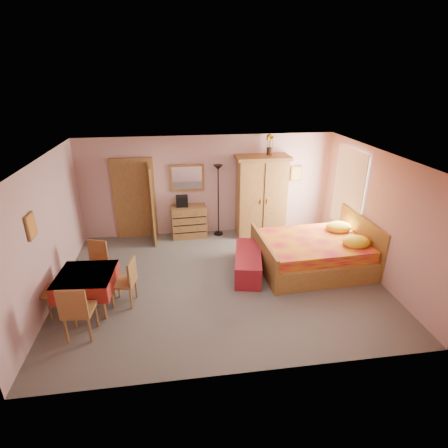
{
  "coord_description": "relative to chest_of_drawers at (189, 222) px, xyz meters",
  "views": [
    {
      "loc": [
        -0.82,
        -6.21,
        3.99
      ],
      "look_at": [
        0.1,
        0.3,
        1.15
      ],
      "focal_mm": 28.0,
      "sensor_mm": 36.0,
      "label": 1
    }
  ],
  "objects": [
    {
      "name": "floor",
      "position": [
        0.55,
        -2.26,
        -0.42
      ],
      "size": [
        6.5,
        6.5,
        0.0
      ],
      "primitive_type": "plane",
      "color": "slate",
      "rests_on": "ground"
    },
    {
      "name": "ceiling",
      "position": [
        0.55,
        -2.26,
        2.18
      ],
      "size": [
        6.5,
        6.5,
        0.0
      ],
      "primitive_type": "plane",
      "rotation": [
        3.14,
        0.0,
        0.0
      ],
      "color": "brown",
      "rests_on": "wall_back"
    },
    {
      "name": "wall_back",
      "position": [
        0.55,
        0.24,
        0.88
      ],
      "size": [
        6.5,
        0.1,
        2.6
      ],
      "primitive_type": "cube",
      "color": "tan",
      "rests_on": "floor"
    },
    {
      "name": "wall_front",
      "position": [
        0.55,
        -4.76,
        0.88
      ],
      "size": [
        6.5,
        0.1,
        2.6
      ],
      "primitive_type": "cube",
      "color": "tan",
      "rests_on": "floor"
    },
    {
      "name": "wall_left",
      "position": [
        -2.7,
        -2.26,
        0.88
      ],
      "size": [
        0.1,
        5.0,
        2.6
      ],
      "primitive_type": "cube",
      "color": "tan",
      "rests_on": "floor"
    },
    {
      "name": "wall_right",
      "position": [
        3.8,
        -2.26,
        0.88
      ],
      "size": [
        0.1,
        5.0,
        2.6
      ],
      "primitive_type": "cube",
      "color": "tan",
      "rests_on": "floor"
    },
    {
      "name": "doorway",
      "position": [
        -1.35,
        0.21,
        0.6
      ],
      "size": [
        1.06,
        0.12,
        2.15
      ],
      "primitive_type": "cube",
      "color": "#9E6B35",
      "rests_on": "floor"
    },
    {
      "name": "window",
      "position": [
        3.76,
        -1.06,
        1.03
      ],
      "size": [
        0.08,
        1.4,
        1.95
      ],
      "primitive_type": "cube",
      "color": "white",
      "rests_on": "wall_right"
    },
    {
      "name": "picture_left",
      "position": [
        -2.67,
        -2.86,
        1.28
      ],
      "size": [
        0.04,
        0.32,
        0.42
      ],
      "primitive_type": "cube",
      "color": "orange",
      "rests_on": "wall_left"
    },
    {
      "name": "picture_back",
      "position": [
        2.9,
        0.21,
        1.13
      ],
      "size": [
        0.3,
        0.04,
        0.4
      ],
      "primitive_type": "cube",
      "color": "#D8BF59",
      "rests_on": "wall_back"
    },
    {
      "name": "chest_of_drawers",
      "position": [
        0.0,
        0.0,
        0.0
      ],
      "size": [
        0.92,
        0.49,
        0.85
      ],
      "primitive_type": "cube",
      "rotation": [
        0.0,
        0.0,
        0.05
      ],
      "color": "brown",
      "rests_on": "floor"
    },
    {
      "name": "wall_mirror",
      "position": [
        0.0,
        0.21,
        1.13
      ],
      "size": [
        0.88,
        0.05,
        0.69
      ],
      "primitive_type": "cube",
      "rotation": [
        0.0,
        0.0,
        -0.01
      ],
      "color": "white",
      "rests_on": "wall_back"
    },
    {
      "name": "stereo",
      "position": [
        -0.16,
        0.04,
        0.56
      ],
      "size": [
        0.3,
        0.22,
        0.28
      ],
      "primitive_type": "cube",
      "rotation": [
        0.0,
        0.0,
        -0.01
      ],
      "color": "black",
      "rests_on": "chest_of_drawers"
    },
    {
      "name": "floor_lamp",
      "position": [
        0.78,
        0.02,
        0.52
      ],
      "size": [
        0.26,
        0.26,
        1.89
      ],
      "primitive_type": "cube",
      "rotation": [
        0.0,
        0.0,
        -0.09
      ],
      "color": "black",
      "rests_on": "floor"
    },
    {
      "name": "wardrobe",
      "position": [
        1.89,
        -0.09,
        0.64
      ],
      "size": [
        1.35,
        0.7,
        2.12
      ],
      "primitive_type": "cube",
      "rotation": [
        0.0,
        0.0,
        0.0
      ],
      "color": "#A97539",
      "rests_on": "floor"
    },
    {
      "name": "sunflower_vase",
      "position": [
        2.07,
        -0.01,
        1.95
      ],
      "size": [
        0.21,
        0.21,
        0.51
      ],
      "primitive_type": "cube",
      "rotation": [
        0.0,
        0.0,
        0.04
      ],
      "color": "gold",
      "rests_on": "wardrobe"
    },
    {
      "name": "bed",
      "position": [
        2.62,
        -1.98,
        0.13
      ],
      "size": [
        2.46,
        1.98,
        1.1
      ],
      "primitive_type": "cube",
      "rotation": [
        0.0,
        0.0,
        0.05
      ],
      "color": "#B81135",
      "rests_on": "floor"
    },
    {
      "name": "bench",
      "position": [
        1.16,
        -2.04,
        -0.18
      ],
      "size": [
        0.82,
        1.53,
        0.49
      ],
      "primitive_type": "cube",
      "rotation": [
        0.0,
        0.0,
        -0.2
      ],
      "color": "maroon",
      "rests_on": "floor"
    },
    {
      "name": "dining_table",
      "position": [
        -1.97,
        -2.83,
        -0.07
      ],
      "size": [
        1.04,
        1.04,
        0.72
      ],
      "primitive_type": "cube",
      "rotation": [
        0.0,
        0.0,
        -0.07
      ],
      "color": "maroon",
      "rests_on": "floor"
    },
    {
      "name": "chair_south",
      "position": [
        -1.94,
        -3.57,
        0.08
      ],
      "size": [
        0.5,
        0.5,
        1.0
      ],
      "primitive_type": "cube",
      "rotation": [
        0.0,
        0.0,
        -0.1
      ],
      "color": "olive",
      "rests_on": "floor"
    },
    {
      "name": "chair_north",
      "position": [
        -1.99,
        -2.07,
        0.04
      ],
      "size": [
        0.54,
        0.54,
        0.93
      ],
      "primitive_type": "cube",
      "rotation": [
        0.0,
        0.0,
        2.8
      ],
      "color": "#9E6935",
      "rests_on": "floor"
    },
    {
      "name": "chair_west",
      "position": [
        -2.68,
        -2.89,
        0.04
      ],
      "size": [
        0.55,
        0.55,
        0.93
      ],
      "primitive_type": "cube",
      "rotation": [
        0.0,
        0.0,
        -1.94
      ],
      "color": "#A26737",
      "rests_on": "floor"
    },
    {
      "name": "chair_east",
      "position": [
        -1.35,
        -2.78,
        0.04
      ],
      "size": [
        0.49,
        0.49,
        0.92
      ],
      "primitive_type": "cube",
      "rotation": [
        0.0,
        0.0,
        1.38
      ],
      "color": "#B0733B",
      "rests_on": "floor"
    }
  ]
}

